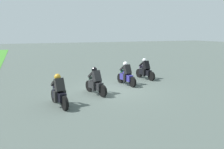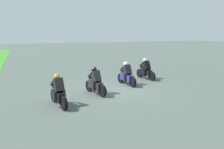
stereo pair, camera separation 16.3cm
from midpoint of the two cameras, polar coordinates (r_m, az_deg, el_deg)
The scene contains 5 objects.
ground_plane at distance 13.73m, azimuth 0.72°, elevation -3.80°, with size 120.00×120.00×0.00m, color #4B5650.
rider_lane_a at distance 16.91m, azimuth 8.63°, elevation 0.97°, with size 2.04×0.60×1.51m.
rider_lane_b at distance 14.90m, azimuth 3.95°, elevation -0.23°, with size 2.04×0.59×1.51m.
rider_lane_c at distance 12.71m, azimuth -3.74°, elevation -2.10°, with size 2.02×0.67×1.51m.
rider_lane_d at distance 10.93m, azimuth -12.69°, elevation -4.45°, with size 2.03×0.61×1.51m.
Camera 2 is at (-12.34, 4.96, 3.40)m, focal length 36.97 mm.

